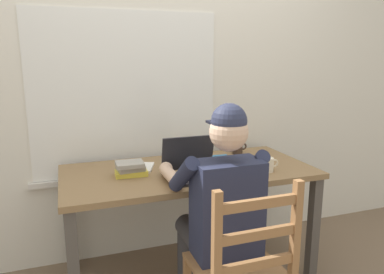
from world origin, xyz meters
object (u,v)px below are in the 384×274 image
at_px(coffee_mug_white, 267,165).
at_px(wooden_chair, 242,272).
at_px(seated_person, 219,205).
at_px(coffee_mug_dark, 238,148).
at_px(landscape_photo_print, 220,156).
at_px(book_stack_main, 131,168).
at_px(computer_mouse, 229,171).
at_px(laptop, 193,168).
at_px(desk, 189,183).

bearing_deg(coffee_mug_white, wooden_chair, -129.68).
distance_m(seated_person, wooden_chair, 0.36).
relative_size(seated_person, coffee_mug_white, 10.25).
relative_size(seated_person, coffee_mug_dark, 10.94).
bearing_deg(landscape_photo_print, book_stack_main, -158.33).
relative_size(computer_mouse, coffee_mug_dark, 0.88).
height_order(computer_mouse, book_stack_main, book_stack_main).
distance_m(seated_person, computer_mouse, 0.35).
bearing_deg(book_stack_main, computer_mouse, -16.14).
bearing_deg(seated_person, laptop, 97.22).
height_order(coffee_mug_white, landscape_photo_print, coffee_mug_white).
bearing_deg(coffee_mug_dark, seated_person, -123.17).
bearing_deg(coffee_mug_white, landscape_photo_print, 108.53).
relative_size(desk, landscape_photo_print, 12.11).
bearing_deg(book_stack_main, desk, 0.68).
distance_m(seated_person, laptop, 0.33).
distance_m(computer_mouse, coffee_mug_dark, 0.49).
distance_m(wooden_chair, book_stack_main, 0.89).
distance_m(seated_person, book_stack_main, 0.60).
relative_size(wooden_chair, coffee_mug_white, 7.73).
distance_m(wooden_chair, computer_mouse, 0.67).
xyz_separation_m(seated_person, book_stack_main, (-0.39, 0.45, 0.11)).
distance_m(desk, wooden_chair, 0.76).
distance_m(seated_person, coffee_mug_white, 0.51).
bearing_deg(coffee_mug_dark, wooden_chair, -114.94).
distance_m(laptop, computer_mouse, 0.23).
bearing_deg(coffee_mug_dark, landscape_photo_print, -168.76).
xyz_separation_m(desk, landscape_photo_print, (0.31, 0.21, 0.09)).
relative_size(desk, book_stack_main, 8.02).
xyz_separation_m(laptop, coffee_mug_white, (0.47, -0.06, -0.01)).
relative_size(desk, coffee_mug_dark, 13.93).
distance_m(coffee_mug_white, book_stack_main, 0.84).
relative_size(desk, laptop, 4.77).
xyz_separation_m(wooden_chair, coffee_mug_dark, (0.45, 0.97, 0.34)).
bearing_deg(computer_mouse, book_stack_main, 163.86).
distance_m(book_stack_main, landscape_photo_print, 0.71).
bearing_deg(wooden_chair, desk, 91.05).
relative_size(desk, computer_mouse, 15.75).
height_order(laptop, book_stack_main, laptop).
distance_m(coffee_mug_white, landscape_photo_print, 0.44).
bearing_deg(wooden_chair, coffee_mug_white, 50.32).
relative_size(book_stack_main, landscape_photo_print, 1.51).
distance_m(desk, laptop, 0.21).
height_order(laptop, landscape_photo_print, laptop).
xyz_separation_m(computer_mouse, coffee_mug_white, (0.25, -0.04, 0.03)).
bearing_deg(coffee_mug_white, seated_person, -150.78).
bearing_deg(coffee_mug_white, coffee_mug_dark, 87.72).
bearing_deg(seated_person, coffee_mug_white, 29.22).
height_order(computer_mouse, landscape_photo_print, computer_mouse).
xyz_separation_m(seated_person, coffee_mug_dark, (0.45, 0.69, 0.11)).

